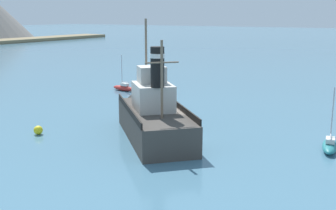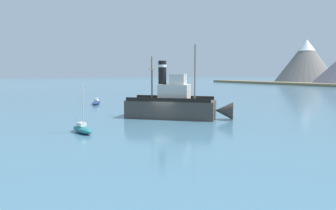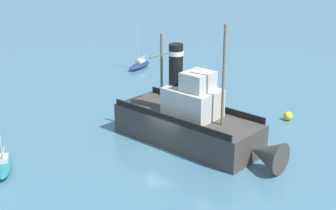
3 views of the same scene
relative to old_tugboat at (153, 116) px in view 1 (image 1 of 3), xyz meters
The scene contains 5 objects.
ground_plane 3.12m from the old_tugboat, 72.04° to the right, with size 600.00×600.00×0.00m, color #477289.
old_tugboat is the anchor object (origin of this frame).
sailboat_teal 14.32m from the old_tugboat, 74.39° to the right, with size 3.93×1.69×4.90m.
sailboat_red 22.48m from the old_tugboat, 43.43° to the left, with size 1.58×3.91×4.90m.
mooring_buoy 10.15m from the old_tugboat, 117.97° to the left, with size 0.79×0.79×0.79m, color yellow.
Camera 1 is at (-29.85, -16.67, 10.31)m, focal length 45.00 mm.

